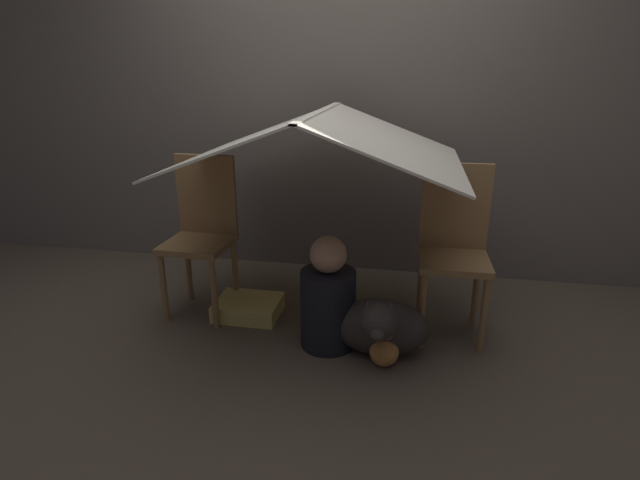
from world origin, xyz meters
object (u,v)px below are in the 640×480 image
object	(u,v)px
chair_right	(454,244)
chair_left	(202,229)
dog	(380,326)
person_front	(328,300)

from	to	relation	value
chair_right	chair_left	bearing A→B (deg)	178.95
chair_left	dog	size ratio (longest dim) A/B	1.90
chair_right	person_front	distance (m)	0.75
chair_left	dog	bearing A→B (deg)	-16.23
chair_left	dog	xyz separation A→B (m)	(1.09, -0.36, -0.34)
chair_left	person_front	world-z (taller)	chair_left
dog	chair_right	bearing A→B (deg)	44.99
person_front	chair_right	bearing A→B (deg)	24.47
chair_left	person_front	distance (m)	0.90
person_front	dog	size ratio (longest dim) A/B	1.24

